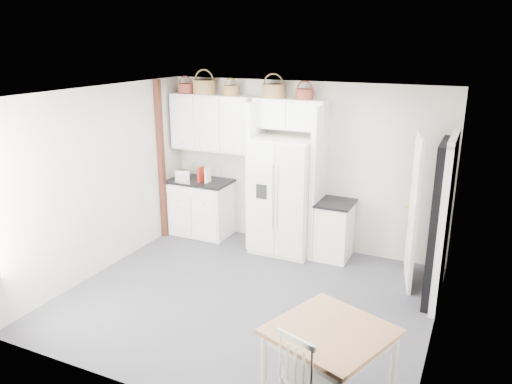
% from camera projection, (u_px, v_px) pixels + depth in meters
% --- Properties ---
extents(floor, '(4.50, 4.50, 0.00)m').
position_uv_depth(floor, '(247.00, 298.00, 6.42)').
color(floor, '#44434F').
rests_on(floor, ground).
extents(ceiling, '(4.50, 4.50, 0.00)m').
position_uv_depth(ceiling, '(246.00, 94.00, 5.66)').
color(ceiling, white).
rests_on(ceiling, wall_back).
extents(wall_back, '(4.50, 0.00, 4.50)m').
position_uv_depth(wall_back, '(303.00, 166.00, 7.78)').
color(wall_back, beige).
rests_on(wall_back, floor).
extents(wall_left, '(0.00, 4.00, 4.00)m').
position_uv_depth(wall_left, '(102.00, 181.00, 6.95)').
color(wall_left, beige).
rests_on(wall_left, floor).
extents(wall_right, '(0.00, 4.00, 4.00)m').
position_uv_depth(wall_right, '(442.00, 231.00, 5.14)').
color(wall_right, beige).
rests_on(wall_right, floor).
extents(refrigerator, '(0.93, 0.75, 1.80)m').
position_uv_depth(refrigerator, '(285.00, 195.00, 7.65)').
color(refrigerator, white).
rests_on(refrigerator, floor).
extents(base_cab_left, '(0.98, 0.62, 0.91)m').
position_uv_depth(base_cab_left, '(202.00, 208.00, 8.44)').
color(base_cab_left, white).
rests_on(base_cab_left, floor).
extents(base_cab_right, '(0.48, 0.58, 0.85)m').
position_uv_depth(base_cab_right, '(334.00, 231.00, 7.51)').
color(base_cab_right, white).
rests_on(base_cab_right, floor).
extents(dining_table, '(1.20, 1.20, 0.78)m').
position_uv_depth(dining_table, '(329.00, 368.00, 4.44)').
color(dining_table, '#A56E46').
rests_on(dining_table, floor).
extents(windsor_chair, '(0.61, 0.58, 1.01)m').
position_uv_depth(windsor_chair, '(310.00, 374.00, 4.18)').
color(windsor_chair, white).
rests_on(windsor_chair, floor).
extents(counter_left, '(1.02, 0.66, 0.04)m').
position_uv_depth(counter_left, '(201.00, 181.00, 8.30)').
color(counter_left, black).
rests_on(counter_left, base_cab_left).
extents(counter_right, '(0.52, 0.62, 0.04)m').
position_uv_depth(counter_right, '(336.00, 203.00, 7.38)').
color(counter_right, black).
rests_on(counter_right, base_cab_right).
extents(toaster, '(0.27, 0.21, 0.17)m').
position_uv_depth(toaster, '(183.00, 175.00, 8.28)').
color(toaster, silver).
rests_on(toaster, counter_left).
extents(cookbook_red, '(0.04, 0.16, 0.24)m').
position_uv_depth(cookbook_red, '(201.00, 174.00, 8.17)').
color(cookbook_red, '#AC1F12').
rests_on(cookbook_red, counter_left).
extents(cookbook_cream, '(0.03, 0.15, 0.23)m').
position_uv_depth(cookbook_cream, '(208.00, 176.00, 8.12)').
color(cookbook_cream, '#F8EFC1').
rests_on(cookbook_cream, counter_left).
extents(basket_upper_a, '(0.27, 0.27, 0.15)m').
position_uv_depth(basket_upper_a, '(186.00, 88.00, 8.10)').
color(basket_upper_a, maroon).
rests_on(basket_upper_a, upper_cabinet).
extents(basket_upper_b, '(0.38, 0.38, 0.22)m').
position_uv_depth(basket_upper_b, '(204.00, 87.00, 7.95)').
color(basket_upper_b, olive).
rests_on(basket_upper_b, upper_cabinet).
extents(basket_upper_c, '(0.26, 0.26, 0.15)m').
position_uv_depth(basket_upper_c, '(231.00, 91.00, 7.76)').
color(basket_upper_c, olive).
rests_on(basket_upper_c, upper_cabinet).
extents(basket_bridge_a, '(0.36, 0.36, 0.20)m').
position_uv_depth(basket_bridge_a, '(273.00, 91.00, 7.47)').
color(basket_bridge_a, olive).
rests_on(basket_bridge_a, bridge_cabinet).
extents(basket_bridge_b, '(0.26, 0.26, 0.15)m').
position_uv_depth(basket_bridge_b, '(304.00, 94.00, 7.28)').
color(basket_bridge_b, maroon).
rests_on(basket_bridge_b, bridge_cabinet).
extents(upper_cabinet, '(1.40, 0.34, 0.90)m').
position_uv_depth(upper_cabinet, '(212.00, 123.00, 8.06)').
color(upper_cabinet, white).
rests_on(upper_cabinet, wall_back).
extents(bridge_cabinet, '(1.12, 0.34, 0.45)m').
position_uv_depth(bridge_cabinet, '(291.00, 114.00, 7.45)').
color(bridge_cabinet, white).
rests_on(bridge_cabinet, wall_back).
extents(fridge_panel_left, '(0.08, 0.60, 2.30)m').
position_uv_depth(fridge_panel_left, '(256.00, 175.00, 7.83)').
color(fridge_panel_left, white).
rests_on(fridge_panel_left, floor).
extents(fridge_panel_right, '(0.08, 0.60, 2.30)m').
position_uv_depth(fridge_panel_right, '(318.00, 183.00, 7.42)').
color(fridge_panel_right, white).
rests_on(fridge_panel_right, floor).
extents(trim_post, '(0.09, 0.09, 2.60)m').
position_uv_depth(trim_post, '(161.00, 161.00, 8.10)').
color(trim_post, '#381A11').
rests_on(trim_post, floor).
extents(doorway_void, '(0.18, 0.85, 2.05)m').
position_uv_depth(doorway_void, '(440.00, 224.00, 6.12)').
color(doorway_void, black).
rests_on(doorway_void, floor).
extents(door_slab, '(0.21, 0.79, 2.05)m').
position_uv_depth(door_slab, '(414.00, 211.00, 6.55)').
color(door_slab, white).
rests_on(door_slab, floor).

